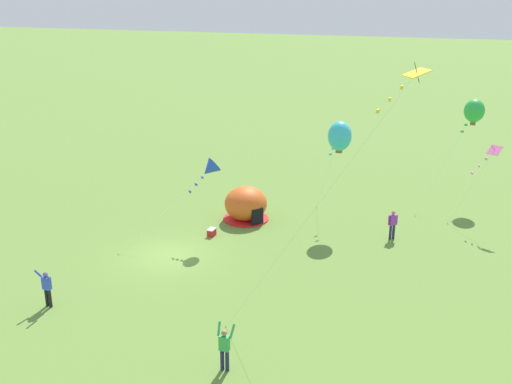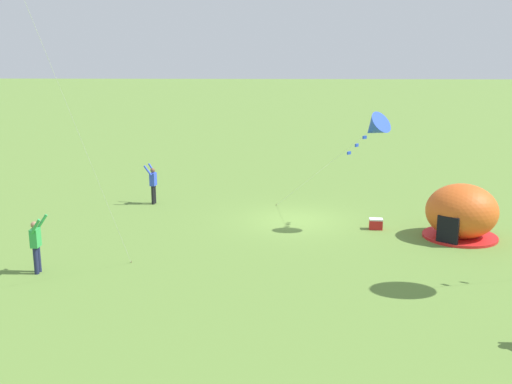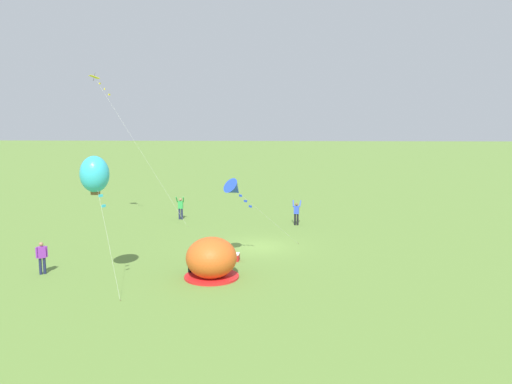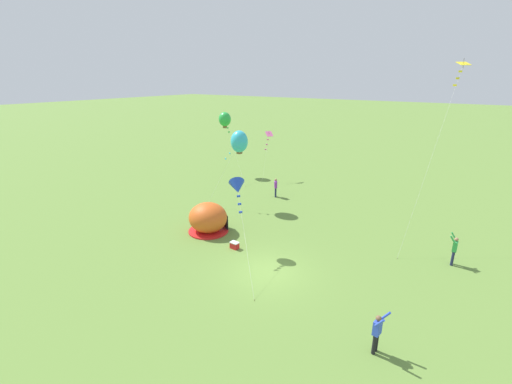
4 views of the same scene
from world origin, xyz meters
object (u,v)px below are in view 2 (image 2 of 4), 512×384
at_px(popup_tent, 462,213).
at_px(person_flying_kite, 36,243).
at_px(person_strolling, 153,183).
at_px(cooler_box, 376,224).
at_px(kite_blue, 374,128).

height_order(popup_tent, person_flying_kite, popup_tent).
bearing_deg(person_flying_kite, popup_tent, -163.24).
distance_m(popup_tent, person_strolling, 13.77).
xyz_separation_m(popup_tent, person_flying_kite, (14.71, 4.43, 0.00)).
height_order(cooler_box, kite_blue, kite_blue).
xyz_separation_m(cooler_box, kite_blue, (0.25, 0.08, 3.89)).
bearing_deg(person_flying_kite, cooler_box, -154.96).
relative_size(cooler_box, kite_blue, 0.12).
bearing_deg(popup_tent, person_strolling, -20.50).
height_order(cooler_box, person_strolling, person_strolling).
relative_size(popup_tent, person_strolling, 1.49).
bearing_deg(person_strolling, person_flying_kite, 78.92).
distance_m(popup_tent, cooler_box, 3.32).
relative_size(popup_tent, person_flying_kite, 1.49).
xyz_separation_m(person_strolling, person_flying_kite, (1.81, 9.25, 0.00)).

